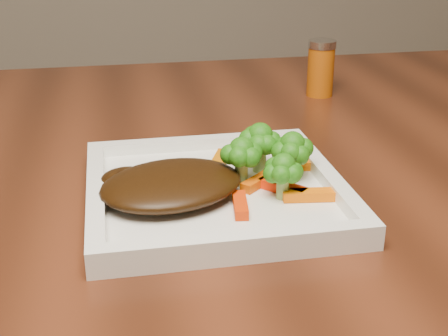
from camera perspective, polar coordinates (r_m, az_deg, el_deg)
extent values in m
cube|color=white|center=(0.67, -0.83, -2.48)|extent=(0.27, 0.27, 0.01)
ellipsoid|color=black|center=(0.65, -4.83, -1.49)|extent=(0.18, 0.16, 0.03)
cube|color=#E76303|center=(0.65, 7.99, -2.45)|extent=(0.06, 0.02, 0.01)
cube|color=red|center=(0.63, 1.50, -3.40)|extent=(0.02, 0.05, 0.01)
cube|color=#FF7004|center=(0.73, 6.41, 0.30)|extent=(0.06, 0.02, 0.01)
cube|color=#C86603|center=(0.73, -0.40, 0.68)|extent=(0.03, 0.05, 0.01)
cube|color=#FF2E04|center=(0.67, 5.40, -1.79)|extent=(0.05, 0.05, 0.01)
cube|color=#D74D03|center=(0.68, 3.09, -1.26)|extent=(0.04, 0.04, 0.01)
cylinder|color=#A94C09|center=(1.05, 8.84, 9.01)|extent=(0.06, 0.06, 0.09)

